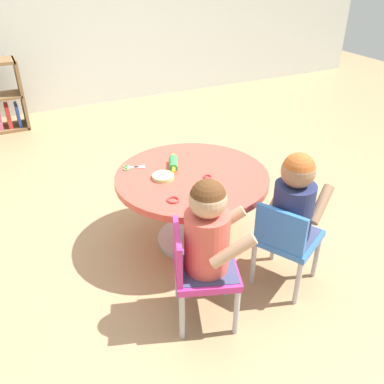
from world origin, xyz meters
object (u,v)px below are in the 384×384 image
craft_scissors (130,168)px  child_chair_left (199,269)px  rolling_pin (173,163)px  seated_child_left (208,230)px  child_chair_right (286,239)px  seated_child_right (294,200)px  craft_table (192,191)px

craft_scissors → child_chair_left: bearing=-86.5°
child_chair_left → rolling_pin: (0.19, 0.72, 0.20)m
seated_child_left → child_chair_left: bearing=160.1°
seated_child_left → child_chair_right: bearing=2.8°
child_chair_right → seated_child_right: size_ratio=1.05×
child_chair_left → child_chair_right: bearing=1.1°
craft_table → child_chair_right: bearing=-64.8°
rolling_pin → craft_scissors: (-0.24, 0.10, -0.02)m
craft_table → child_chair_right: child_chair_right is taller
child_chair_right → child_chair_left: bearing=-178.9°
child_chair_left → craft_scissors: 0.85m
seated_child_right → craft_scissors: bearing=127.3°
child_chair_left → child_chair_right: 0.52m
child_chair_left → seated_child_left: bearing=-19.9°
child_chair_left → seated_child_left: (0.04, -0.01, 0.23)m
craft_table → seated_child_right: seated_child_right is taller
child_chair_right → craft_scissors: child_chair_right is taller
seated_child_left → rolling_pin: size_ratio=2.32×
seated_child_left → craft_scissors: (-0.09, 0.84, -0.05)m
child_chair_left → seated_child_left: seated_child_left is taller
seated_child_left → child_chair_right: seated_child_left is taller
seated_child_left → child_chair_right: size_ratio=0.95×
seated_child_right → rolling_pin: (-0.36, 0.70, -0.03)m
craft_table → child_chair_left: (-0.25, -0.59, -0.06)m
craft_table → seated_child_left: size_ratio=1.78×
craft_table → seated_child_right: (0.31, -0.56, 0.16)m
rolling_pin → child_chair_right: bearing=-65.3°
child_chair_left → rolling_pin: child_chair_left is taller
seated_child_left → seated_child_right: 0.52m
craft_scissors → craft_table: bearing=-38.7°
child_chair_right → craft_scissors: bearing=125.0°
child_chair_left → seated_child_left: size_ratio=1.05×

